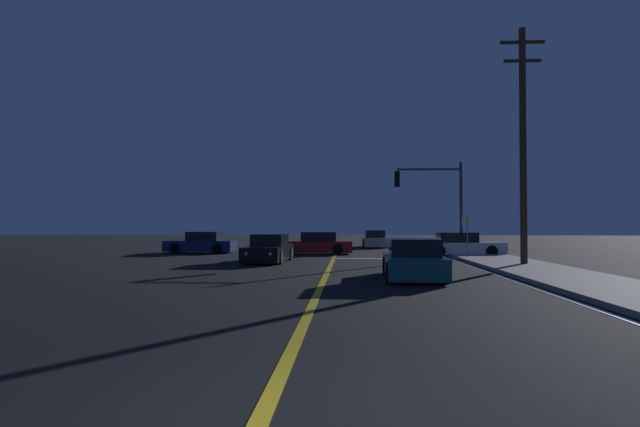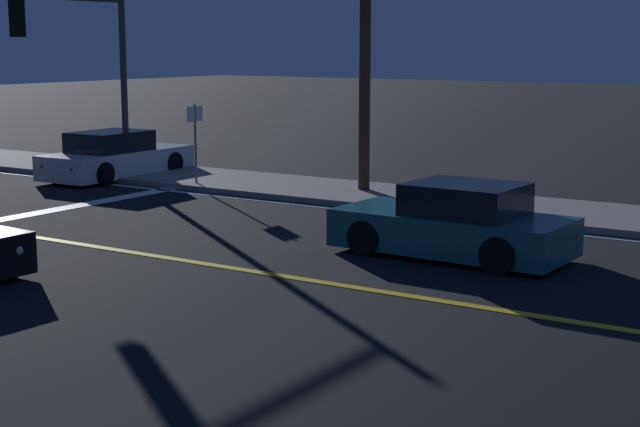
# 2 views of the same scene
# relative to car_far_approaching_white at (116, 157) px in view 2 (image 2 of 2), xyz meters

# --- Properties ---
(sidewalk_right) EXTENTS (3.20, 43.71, 0.15)m
(sidewalk_right) POSITION_rel_car_far_approaching_white_xyz_m (0.74, -13.42, -0.51)
(sidewalk_right) COLOR gray
(sidewalk_right) RESTS_ON ground
(lane_line_center) EXTENTS (0.20, 41.28, 0.01)m
(lane_line_center) POSITION_rel_car_far_approaching_white_xyz_m (-7.20, -13.42, -0.58)
(lane_line_center) COLOR gold
(lane_line_center) RESTS_ON ground
(lane_line_edge_right) EXTENTS (0.16, 41.28, 0.01)m
(lane_line_edge_right) POSITION_rel_car_far_approaching_white_xyz_m (-1.11, -13.42, -0.58)
(lane_line_edge_right) COLOR white
(lane_line_edge_right) RESTS_ON ground
(stop_bar) EXTENTS (6.34, 0.50, 0.01)m
(stop_bar) POSITION_rel_car_far_approaching_white_xyz_m (-4.03, -2.78, -0.58)
(stop_bar) COLOR white
(stop_bar) RESTS_ON ground
(car_far_approaching_white) EXTENTS (4.70, 1.98, 1.34)m
(car_far_approaching_white) POSITION_rel_car_far_approaching_white_xyz_m (0.00, 0.00, 0.00)
(car_far_approaching_white) COLOR silver
(car_far_approaching_white) RESTS_ON ground
(car_lead_oncoming_teal) EXTENTS (2.03, 4.30, 1.34)m
(car_lead_oncoming_teal) POSITION_rel_car_far_approaching_white_xyz_m (-4.23, -12.60, -0.00)
(car_lead_oncoming_teal) COLOR #195960
(car_lead_oncoming_teal) RESTS_ON ground
(traffic_signal_near_right) EXTENTS (3.82, 0.28, 5.33)m
(traffic_signal_near_right) POSITION_rel_car_far_approaching_white_xyz_m (-1.47, -0.48, 2.98)
(traffic_signal_near_right) COLOR #38383D
(traffic_signal_near_right) RESTS_ON ground
(street_sign_corner) EXTENTS (0.56, 0.06, 2.22)m
(street_sign_corner) POSITION_rel_car_far_approaching_white_xyz_m (-0.36, -3.28, 0.92)
(street_sign_corner) COLOR slate
(street_sign_corner) RESTS_ON ground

